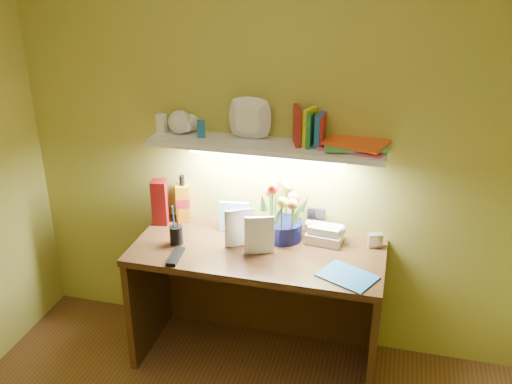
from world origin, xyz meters
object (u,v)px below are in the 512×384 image
flower_bouquet (284,208)px  desk (257,306)px  telephone (325,232)px  desk_clock (375,240)px  whisky_bottle (183,198)px

flower_bouquet → desk: bearing=-123.4°
flower_bouquet → telephone: flower_bouquet is taller
desk → desk_clock: bearing=17.7°
desk → flower_bouquet: flower_bouquet is taller
flower_bouquet → desk_clock: 0.54m
telephone → flower_bouquet: bearing=-169.1°
desk → telephone: size_ratio=7.06×
desk → desk_clock: (0.63, 0.20, 0.41)m
flower_bouquet → telephone: size_ratio=1.92×
desk → whisky_bottle: 0.78m
flower_bouquet → desk_clock: size_ratio=4.78×
telephone → desk_clock: (0.28, 0.01, -0.02)m
telephone → desk_clock: 0.28m
telephone → whisky_bottle: 0.88m
desk → flower_bouquet: (0.11, 0.17, 0.57)m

